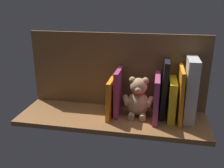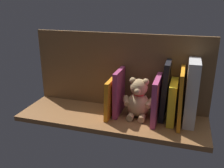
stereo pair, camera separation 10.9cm
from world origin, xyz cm
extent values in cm
cube|color=brown|center=(0.00, 0.00, -1.10)|extent=(86.62, 28.81, 2.20)
cube|color=brown|center=(0.00, -12.16, 18.34)|extent=(86.62, 1.50, 36.69)
cube|color=silver|center=(-34.22, -3.61, 14.01)|extent=(4.79, 14.58, 28.02)
cube|color=orange|center=(-30.10, -1.83, 12.08)|extent=(2.05, 18.34, 24.19)
cube|color=yellow|center=(-26.79, -3.28, 9.11)|extent=(3.20, 15.46, 18.22)
cube|color=black|center=(-23.10, -4.84, 13.17)|extent=(3.27, 12.32, 26.41)
cube|color=#B23F72|center=(-19.91, -1.76, 9.91)|extent=(2.21, 18.50, 19.82)
ellipsoid|color=tan|center=(-11.68, -3.19, 5.63)|extent=(10.88, 9.77, 11.27)
sphere|color=tan|center=(-11.68, -3.19, 14.17)|extent=(7.75, 7.75, 7.75)
sphere|color=tan|center=(-14.59, -3.24, 17.08)|extent=(2.99, 2.99, 2.99)
sphere|color=tan|center=(-8.78, -3.14, 17.08)|extent=(2.99, 2.99, 2.99)
sphere|color=#DBB77F|center=(-11.74, 0.10, 13.59)|extent=(2.99, 2.99, 2.99)
cylinder|color=tan|center=(-17.06, -1.88, 7.61)|extent=(4.30, 6.09, 4.17)
cylinder|color=tan|center=(-6.36, -1.68, 7.61)|extent=(4.45, 6.11, 4.17)
cylinder|color=tan|center=(-14.31, 1.55, 1.50)|extent=(3.07, 4.28, 2.99)
cylinder|color=tan|center=(-9.24, 1.65, 1.50)|extent=(3.07, 4.28, 2.99)
torus|color=red|center=(-11.68, -3.19, 11.09)|extent=(5.23, 5.23, 0.88)
cube|color=#B23F72|center=(-2.30, -3.60, 10.64)|extent=(2.02, 14.81, 21.28)
cube|color=orange|center=(0.57, -1.82, 8.92)|extent=(2.32, 18.37, 17.89)
camera|label=1|loc=(-19.68, 100.60, 51.83)|focal=39.01mm
camera|label=2|loc=(-30.21, 97.95, 51.83)|focal=39.01mm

